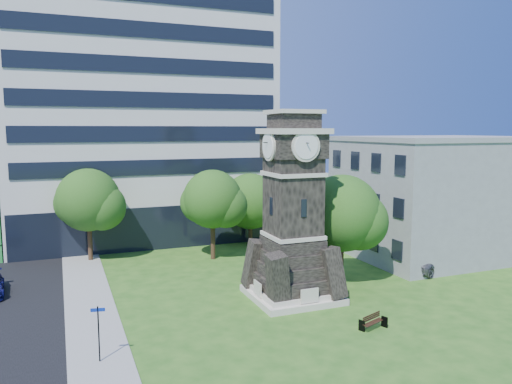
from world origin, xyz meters
name	(u,v)px	position (x,y,z in m)	size (l,w,h in m)	color
ground	(262,314)	(0.00, 0.00, 0.00)	(160.00, 160.00, 0.00)	#265718
sidewalk	(90,307)	(-9.50, 5.00, 0.03)	(3.00, 70.00, 0.06)	gray
clock_tower	(293,219)	(3.00, 2.00, 5.28)	(5.40, 5.40, 12.22)	beige
office_tall	(137,98)	(-3.20, 25.84, 14.22)	(26.20, 15.11, 28.60)	silver
office_low	(436,196)	(19.97, 8.00, 5.21)	(15.20, 12.20, 10.40)	gray
car_east_lot	(430,261)	(15.81, 3.73, 0.78)	(2.57, 5.58, 1.55)	#535358
park_bench	(373,321)	(4.90, -4.33, 0.43)	(1.59, 0.42, 0.82)	black
street_sign	(98,328)	(-9.52, -2.92, 1.73)	(0.66, 0.07, 2.76)	black
tree_nw	(89,202)	(-8.68, 16.77, 4.96)	(5.77, 5.25, 7.80)	#332114
tree_nc	(213,201)	(1.09, 13.43, 4.96)	(5.46, 4.97, 7.66)	#332114
tree_ne	(251,203)	(6.07, 17.44, 4.01)	(5.89, 5.35, 6.85)	#332114
tree_east	(343,216)	(7.68, 3.56, 4.91)	(6.05, 5.50, 7.86)	#332114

